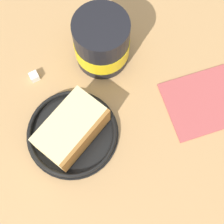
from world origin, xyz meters
The scene contains 6 objects.
ground_plane centered at (0.00, 0.00, -1.80)cm, with size 115.56×115.56×3.59cm, color tan.
small_plate centered at (-6.37, -1.41, 0.82)cm, with size 16.19×16.19×1.67cm.
cake_slice centered at (-6.23, -1.64, 3.79)cm, with size 13.74×12.01×5.63cm.
tea_mug centered at (3.97, 11.27, 5.06)cm, with size 10.00×12.70×10.66cm.
folded_napkin centered at (17.88, -4.28, 0.30)cm, with size 13.79×11.65×0.60cm, color #B24C4C.
sugar_cube centered at (-9.42, 11.36, 0.77)cm, with size 1.55×1.55×1.55cm, color white.
Camera 1 is at (-5.40, -18.16, 58.17)cm, focal length 54.50 mm.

